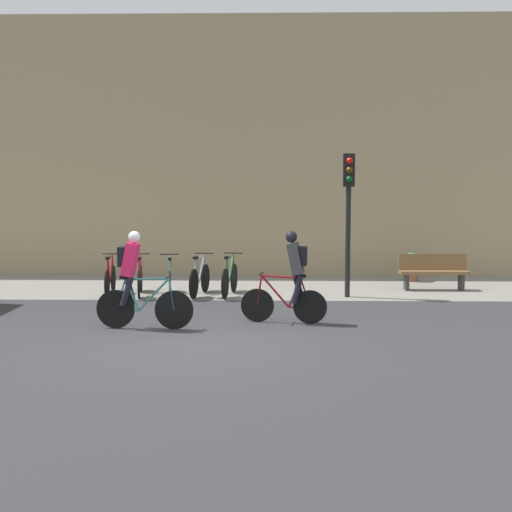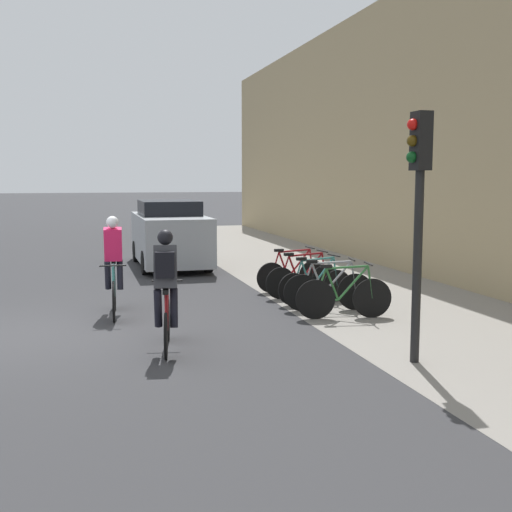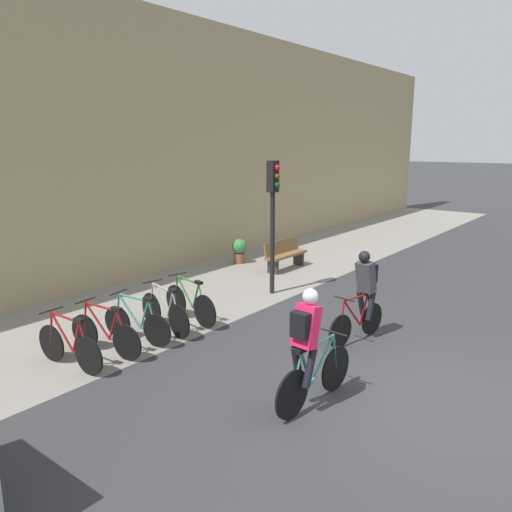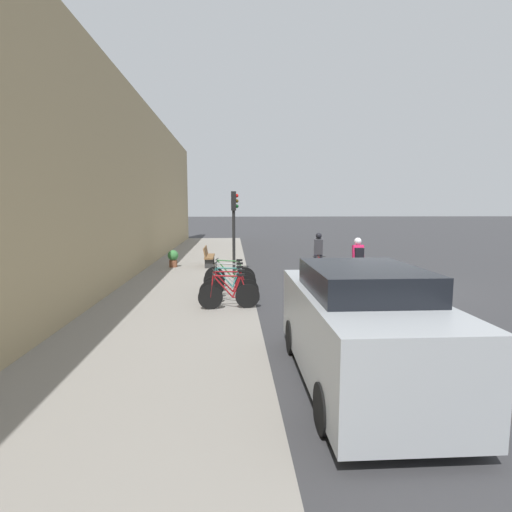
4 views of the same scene
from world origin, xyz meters
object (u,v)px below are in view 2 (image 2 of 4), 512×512
(parked_bike_4, at_px, (344,296))
(cyclist_pink, at_px, (113,263))
(parked_car, at_px, (170,235))
(cyclist_grey, at_px, (166,287))
(parked_bike_0, at_px, (292,273))
(parked_bike_2, at_px, (315,284))
(parked_bike_3, at_px, (329,289))
(traffic_light_pole, at_px, (419,190))
(parked_bike_1, at_px, (303,278))

(parked_bike_4, bearing_deg, cyclist_pink, -111.04)
(parked_car, bearing_deg, cyclist_grey, -8.17)
(parked_bike_0, height_order, parked_bike_2, parked_bike_0)
(parked_bike_0, xyz_separation_m, parked_bike_2, (1.43, -0.00, -0.01))
(cyclist_pink, xyz_separation_m, parked_car, (-6.04, 1.86, -0.05))
(parked_bike_2, bearing_deg, parked_bike_4, 0.02)
(cyclist_pink, xyz_separation_m, cyclist_grey, (2.89, 0.58, 0.00))
(parked_bike_0, bearing_deg, parked_bike_4, 0.01)
(cyclist_grey, distance_m, parked_bike_3, 3.97)
(parked_bike_0, distance_m, traffic_light_pole, 5.95)
(cyclist_pink, distance_m, cyclist_grey, 2.95)
(cyclist_pink, height_order, parked_bike_3, cyclist_pink)
(parked_bike_3, bearing_deg, parked_bike_0, -179.99)
(parked_bike_3, height_order, traffic_light_pole, traffic_light_pole)
(cyclist_pink, bearing_deg, traffic_light_pole, 41.18)
(parked_bike_0, distance_m, parked_bike_4, 2.85)
(traffic_light_pole, height_order, parked_car, traffic_light_pole)
(parked_bike_1, bearing_deg, cyclist_grey, -43.21)
(parked_bike_4, bearing_deg, parked_bike_0, -179.99)
(parked_bike_1, bearing_deg, cyclist_pink, -80.68)
(cyclist_grey, relative_size, parked_car, 0.41)
(parked_bike_0, relative_size, parked_bike_4, 0.96)
(cyclist_grey, distance_m, parked_bike_0, 5.42)
(cyclist_pink, bearing_deg, parked_car, 162.90)
(parked_bike_2, distance_m, traffic_light_pole, 4.62)
(parked_bike_0, xyz_separation_m, parked_bike_3, (2.14, 0.00, 0.01))
(parked_bike_3, bearing_deg, cyclist_grey, -57.57)
(parked_car, bearing_deg, parked_bike_1, 20.65)
(cyclist_pink, height_order, parked_car, parked_car)
(cyclist_pink, bearing_deg, parked_bike_1, 99.32)
(parked_bike_0, bearing_deg, parked_bike_1, -0.06)
(parked_bike_1, height_order, parked_bike_4, parked_bike_4)
(parked_bike_0, bearing_deg, parked_bike_2, -0.01)
(cyclist_grey, height_order, parked_bike_1, cyclist_grey)
(traffic_light_pole, bearing_deg, parked_car, -169.68)
(parked_bike_1, bearing_deg, traffic_light_pole, -1.86)
(cyclist_grey, xyz_separation_m, parked_car, (-8.93, 1.28, -0.05))
(parked_bike_1, xyz_separation_m, parked_bike_2, (0.71, 0.00, -0.01))
(cyclist_pink, relative_size, parked_bike_0, 1.09)
(parked_bike_0, height_order, traffic_light_pole, traffic_light_pole)
(cyclist_grey, height_order, parked_bike_2, cyclist_grey)
(parked_bike_2, xyz_separation_m, traffic_light_pole, (4.19, -0.16, 1.93))
(parked_bike_4, bearing_deg, parked_car, -164.88)
(cyclist_grey, xyz_separation_m, traffic_light_pole, (1.38, 3.16, 1.38))
(parked_bike_1, distance_m, traffic_light_pole, 5.27)
(parked_bike_1, bearing_deg, parked_bike_4, 0.03)
(cyclist_grey, xyz_separation_m, parked_bike_3, (-2.11, 3.32, -0.54))
(parked_bike_0, distance_m, parked_bike_3, 2.14)
(parked_bike_3, xyz_separation_m, parked_car, (-6.82, -2.04, 0.49))
(traffic_light_pole, bearing_deg, cyclist_grey, -113.54)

